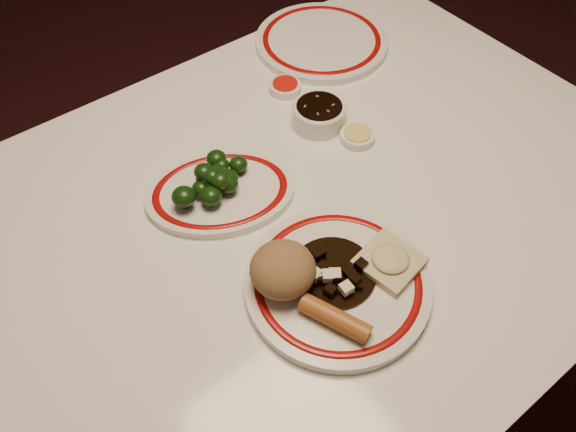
# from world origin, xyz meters

# --- Properties ---
(ground) EXTENTS (7.00, 7.00, 0.00)m
(ground) POSITION_xyz_m (0.00, 0.00, 0.00)
(ground) COLOR black
(ground) RESTS_ON ground
(dining_table) EXTENTS (1.20, 0.90, 0.75)m
(dining_table) POSITION_xyz_m (0.00, 0.00, 0.66)
(dining_table) COLOR white
(dining_table) RESTS_ON ground
(main_plate) EXTENTS (0.32, 0.32, 0.02)m
(main_plate) POSITION_xyz_m (-0.09, -0.16, 0.76)
(main_plate) COLOR white
(main_plate) RESTS_ON dining_table
(rice_mound) EXTENTS (0.10, 0.10, 0.07)m
(rice_mound) POSITION_xyz_m (-0.15, -0.11, 0.80)
(rice_mound) COLOR olive
(rice_mound) RESTS_ON main_plate
(spring_roll) EXTENTS (0.06, 0.11, 0.03)m
(spring_roll) POSITION_xyz_m (-0.14, -0.21, 0.78)
(spring_roll) COLOR #A86029
(spring_roll) RESTS_ON main_plate
(fried_wonton) EXTENTS (0.10, 0.10, 0.02)m
(fried_wonton) POSITION_xyz_m (-0.01, -0.19, 0.78)
(fried_wonton) COLOR beige
(fried_wonton) RESTS_ON main_plate
(stirfry_heap) EXTENTS (0.13, 0.13, 0.03)m
(stirfry_heap) POSITION_xyz_m (-0.09, -0.15, 0.78)
(stirfry_heap) COLOR black
(stirfry_heap) RESTS_ON main_plate
(broccoli_plate) EXTENTS (0.30, 0.29, 0.02)m
(broccoli_plate) POSITION_xyz_m (-0.12, 0.09, 0.76)
(broccoli_plate) COLOR white
(broccoli_plate) RESTS_ON dining_table
(broccoli_pile) EXTENTS (0.15, 0.10, 0.05)m
(broccoli_pile) POSITION_xyz_m (-0.13, 0.10, 0.79)
(broccoli_pile) COLOR #23471C
(broccoli_pile) RESTS_ON broccoli_plate
(soy_bowl) EXTENTS (0.10, 0.10, 0.04)m
(soy_bowl) POSITION_xyz_m (0.12, 0.13, 0.77)
(soy_bowl) COLOR white
(soy_bowl) RESTS_ON dining_table
(sweet_sour_dish) EXTENTS (0.06, 0.06, 0.02)m
(sweet_sour_dish) POSITION_xyz_m (0.13, 0.25, 0.76)
(sweet_sour_dish) COLOR white
(sweet_sour_dish) RESTS_ON dining_table
(mustard_dish) EXTENTS (0.06, 0.06, 0.02)m
(mustard_dish) POSITION_xyz_m (0.15, 0.06, 0.76)
(mustard_dish) COLOR white
(mustard_dish) RESTS_ON dining_table
(far_plate) EXTENTS (0.30, 0.30, 0.02)m
(far_plate) POSITION_xyz_m (0.29, 0.32, 0.76)
(far_plate) COLOR white
(far_plate) RESTS_ON dining_table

